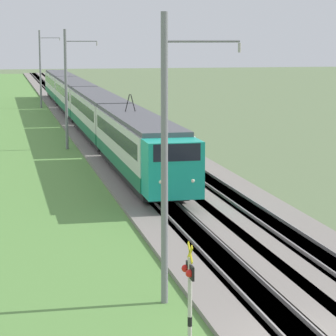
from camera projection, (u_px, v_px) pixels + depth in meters
name	position (u px, v px, depth m)	size (l,w,h in m)	color
ballast_main	(92.00, 133.00, 70.35)	(240.00, 4.40, 0.30)	gray
ballast_adjacent	(135.00, 132.00, 71.14)	(240.00, 4.40, 0.30)	gray
track_main	(92.00, 133.00, 70.35)	(240.00, 1.57, 0.45)	#4C4238
track_adjacent	(135.00, 132.00, 71.13)	(240.00, 1.57, 0.45)	#4C4238
grass_verge	(13.00, 136.00, 68.94)	(240.00, 12.14, 0.12)	#5B8E42
passenger_train	(85.00, 103.00, 75.66)	(79.59, 2.84, 5.07)	#19A88E
crossing_signal_near	(189.00, 295.00, 20.20)	(0.70, 0.23, 3.45)	beige
catenary_mast_near	(166.00, 159.00, 24.86)	(0.22, 2.56, 9.35)	slate
catenary_mast_mid	(67.00, 89.00, 60.04)	(0.22, 2.56, 9.17)	slate
catenary_mast_far	(41.00, 69.00, 95.19)	(0.22, 2.56, 9.39)	slate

